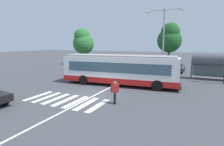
# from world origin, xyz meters

# --- Properties ---
(ground_plane) EXTENTS (160.00, 160.00, 0.00)m
(ground_plane) POSITION_xyz_m (0.00, 0.00, 0.00)
(ground_plane) COLOR #424449
(city_transit_bus) EXTENTS (11.93, 3.59, 3.06)m
(city_transit_bus) POSITION_xyz_m (0.88, 4.16, 1.59)
(city_transit_bus) COLOR black
(city_transit_bus) RESTS_ON ground_plane
(pedestrian_crossing_street) EXTENTS (0.55, 0.38, 1.72)m
(pedestrian_crossing_street) POSITION_xyz_m (2.83, -1.40, 0.97)
(pedestrian_crossing_street) COLOR black
(pedestrian_crossing_street) RESTS_ON ground_plane
(parked_car_black) EXTENTS (1.92, 4.52, 1.35)m
(parked_car_black) POSITION_xyz_m (-8.18, 15.48, 0.77)
(parked_car_black) COLOR black
(parked_car_black) RESTS_ON ground_plane
(parked_car_white) EXTENTS (2.06, 4.59, 1.35)m
(parked_car_white) POSITION_xyz_m (-5.50, 15.78, 0.77)
(parked_car_white) COLOR black
(parked_car_white) RESTS_ON ground_plane
(parked_car_silver) EXTENTS (1.98, 4.55, 1.35)m
(parked_car_silver) POSITION_xyz_m (-2.62, 15.65, 0.77)
(parked_car_silver) COLOR black
(parked_car_silver) RESTS_ON ground_plane
(parked_car_blue) EXTENTS (1.94, 4.53, 1.35)m
(parked_car_blue) POSITION_xyz_m (0.07, 15.42, 0.77)
(parked_car_blue) COLOR black
(parked_car_blue) RESTS_ON ground_plane
(parked_car_champagne) EXTENTS (1.95, 4.54, 1.35)m
(parked_car_champagne) POSITION_xyz_m (2.79, 15.08, 0.77)
(parked_car_champagne) COLOR black
(parked_car_champagne) RESTS_ON ground_plane
(parked_car_charcoal) EXTENTS (2.01, 4.57, 1.35)m
(parked_car_charcoal) POSITION_xyz_m (5.44, 15.69, 0.77)
(parked_car_charcoal) COLOR black
(parked_car_charcoal) RESTS_ON ground_plane
(bus_stop_shelter) EXTENTS (4.80, 1.54, 3.25)m
(bus_stop_shelter) POSITION_xyz_m (9.79, 11.11, 2.42)
(bus_stop_shelter) COLOR #28282B
(bus_stop_shelter) RESTS_ON ground_plane
(twin_arm_street_lamp) EXTENTS (4.94, 0.32, 8.60)m
(twin_arm_street_lamp) POSITION_xyz_m (3.83, 12.03, 5.36)
(twin_arm_street_lamp) COLOR #939399
(twin_arm_street_lamp) RESTS_ON ground_plane
(background_tree_left) EXTENTS (4.10, 4.10, 7.14)m
(background_tree_left) POSITION_xyz_m (-12.18, 17.21, 4.58)
(background_tree_left) COLOR brown
(background_tree_left) RESTS_ON ground_plane
(background_tree_right) EXTENTS (4.12, 4.12, 7.70)m
(background_tree_right) POSITION_xyz_m (3.58, 20.01, 5.13)
(background_tree_right) COLOR brown
(background_tree_right) RESTS_ON ground_plane
(crosswalk_painted_stripes) EXTENTS (5.99, 2.90, 0.01)m
(crosswalk_painted_stripes) POSITION_xyz_m (-0.82, -2.24, 0.00)
(crosswalk_painted_stripes) COLOR silver
(crosswalk_painted_stripes) RESTS_ON ground_plane
(lane_center_line) EXTENTS (0.16, 24.00, 0.01)m
(lane_center_line) POSITION_xyz_m (0.49, 2.00, 0.00)
(lane_center_line) COLOR silver
(lane_center_line) RESTS_ON ground_plane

